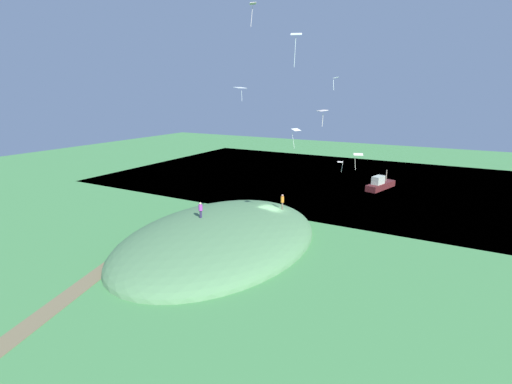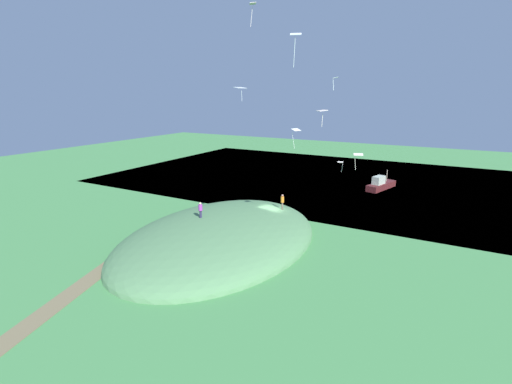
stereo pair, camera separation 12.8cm
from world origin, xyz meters
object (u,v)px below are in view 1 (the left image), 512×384
(person_on_hilltop, at_px, (201,208))
(kite_1, at_px, (296,37))
(kite_0, at_px, (322,111))
(kite_5, at_px, (341,163))
(kite_4, at_px, (296,131))
(person_with_child, at_px, (282,200))
(kite_6, at_px, (336,79))
(kite_7, at_px, (240,88))
(kite_3, at_px, (253,5))
(kite_2, at_px, (358,155))
(boat_on_lake, at_px, (380,184))

(person_on_hilltop, xyz_separation_m, kite_1, (2.83, 11.13, 14.95))
(kite_0, relative_size, kite_5, 1.15)
(kite_0, xyz_separation_m, kite_4, (-8.69, -5.84, -2.54))
(kite_1, distance_m, kite_4, 15.08)
(person_with_child, distance_m, kite_6, 15.51)
(kite_1, height_order, kite_7, kite_1)
(kite_6, bearing_deg, person_on_hilltop, -74.20)
(kite_3, bearing_deg, person_on_hilltop, -67.81)
(person_with_child, relative_size, kite_2, 1.04)
(person_on_hilltop, height_order, kite_0, kite_0)
(boat_on_lake, distance_m, kite_2, 22.16)
(person_on_hilltop, xyz_separation_m, kite_2, (-10.39, 12.94, 4.94))
(kite_5, bearing_deg, kite_2, 54.66)
(kite_3, relative_size, kite_4, 0.87)
(person_with_child, relative_size, kite_6, 1.65)
(kite_2, height_order, kite_7, kite_7)
(kite_3, relative_size, kite_5, 1.65)
(kite_5, height_order, kite_6, kite_6)
(kite_2, height_order, kite_6, kite_6)
(boat_on_lake, xyz_separation_m, kite_1, (33.97, -0.87, 17.75))
(boat_on_lake, xyz_separation_m, kite_4, (21.92, -5.70, 10.06))
(kite_5, distance_m, kite_7, 13.84)
(boat_on_lake, xyz_separation_m, kite_6, (27.69, 0.20, 15.19))
(boat_on_lake, relative_size, kite_1, 3.05)
(kite_3, xyz_separation_m, kite_6, (-1.43, 7.23, -6.13))
(person_on_hilltop, relative_size, kite_1, 0.71)
(kite_4, bearing_deg, kite_2, 100.05)
(person_on_hilltop, relative_size, kite_7, 1.12)
(person_with_child, height_order, kite_2, kite_2)
(kite_3, bearing_deg, kite_1, 51.78)
(boat_on_lake, relative_size, kite_3, 3.66)
(kite_1, bearing_deg, kite_5, -178.29)
(person_on_hilltop, height_order, kite_4, kite_4)
(person_on_hilltop, height_order, kite_6, kite_6)
(kite_7, bearing_deg, kite_5, 124.11)
(kite_0, xyz_separation_m, kite_2, (-9.86, 0.80, -4.87))
(kite_7, bearing_deg, kite_6, 78.31)
(person_with_child, bearing_deg, kite_7, -103.08)
(boat_on_lake, distance_m, kite_5, 20.25)
(boat_on_lake, bearing_deg, person_with_child, -0.38)
(kite_4, height_order, kite_5, kite_4)
(kite_0, height_order, kite_2, kite_0)
(person_with_child, xyz_separation_m, kite_7, (2.74, -3.83, 12.29))
(kite_0, xyz_separation_m, kite_5, (-11.46, -1.45, -6.13))
(person_with_child, distance_m, kite_2, 9.67)
(kite_5, relative_size, kite_6, 1.05)
(boat_on_lake, height_order, kite_5, kite_5)
(kite_0, height_order, kite_6, kite_6)
(boat_on_lake, bearing_deg, kite_2, 18.85)
(kite_4, bearing_deg, kite_1, 21.85)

